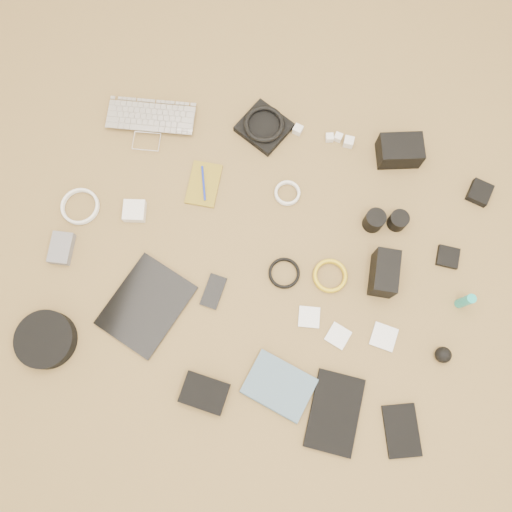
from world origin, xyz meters
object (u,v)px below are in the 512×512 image
(paperback, at_px, (268,408))
(laptop, at_px, (149,128))
(phone, at_px, (213,291))
(headphone_case, at_px, (46,340))
(tablet, at_px, (146,305))
(dslr_camera, at_px, (400,151))

(paperback, bearing_deg, laptop, 51.76)
(phone, xyz_separation_m, headphone_case, (-0.45, -0.29, 0.02))
(headphone_case, height_order, paperback, headphone_case)
(laptop, relative_size, phone, 2.83)
(laptop, xyz_separation_m, paperback, (0.66, -0.78, -0.00))
(tablet, xyz_separation_m, headphone_case, (-0.26, -0.19, 0.02))
(laptop, bearing_deg, phone, -62.29)
(tablet, distance_m, phone, 0.22)
(tablet, relative_size, phone, 2.54)
(laptop, distance_m, tablet, 0.62)
(dslr_camera, distance_m, tablet, 0.99)
(laptop, bearing_deg, tablet, -82.42)
(headphone_case, bearing_deg, phone, 33.15)
(tablet, height_order, headphone_case, headphone_case)
(tablet, relative_size, headphone_case, 1.52)
(dslr_camera, bearing_deg, laptop, 171.14)
(dslr_camera, relative_size, tablet, 0.52)
(dslr_camera, bearing_deg, paperback, -120.55)
(laptop, bearing_deg, headphone_case, -105.39)
(tablet, height_order, paperback, paperback)
(laptop, distance_m, dslr_camera, 0.87)
(headphone_case, bearing_deg, paperback, -0.14)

